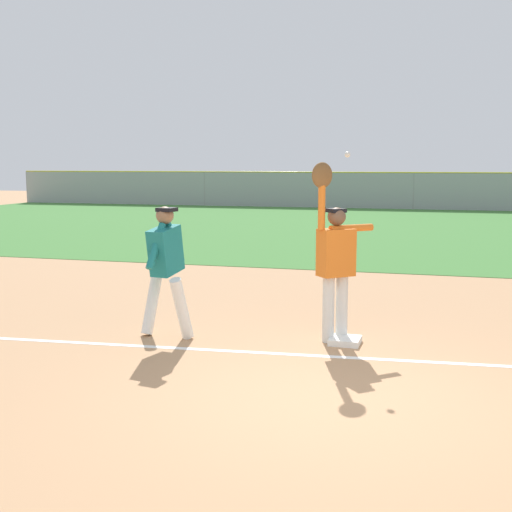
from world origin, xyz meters
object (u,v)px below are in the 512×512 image
object	(u,v)px
runner	(166,262)
parked_car_black	(280,191)
parked_car_silver	(184,190)
parked_car_green	(499,193)
fielder	(335,255)
first_base	(345,341)
baseball	(348,154)
parked_car_white	(381,191)

from	to	relation	value
runner	parked_car_black	distance (m)	30.18
parked_car_silver	parked_car_green	world-z (taller)	same
fielder	parked_car_silver	xyz separation A→B (m)	(-13.51, 29.28, -0.45)
parked_car_black	runner	bearing A→B (deg)	-75.96
parked_car_silver	parked_car_green	size ratio (longest dim) A/B	1.00
first_base	parked_car_black	xyz separation A→B (m)	(-7.66, 29.41, 0.63)
runner	parked_car_black	bearing A→B (deg)	110.30
parked_car_black	parked_car_green	world-z (taller)	same
fielder	parked_car_green	distance (m)	29.31
first_base	fielder	bearing A→B (deg)	151.95
parked_car_silver	parked_car_black	size ratio (longest dim) A/B	1.00
parked_car_black	parked_car_green	xyz separation A→B (m)	(12.13, -0.38, 0.00)
baseball	parked_car_black	distance (m)	30.16
first_base	parked_car_silver	distance (m)	32.40
first_base	parked_car_green	distance (m)	29.38
baseball	parked_car_silver	distance (m)	32.17
baseball	parked_car_black	world-z (taller)	baseball
baseball	parked_car_green	bearing A→B (deg)	81.07
parked_car_black	parked_car_green	distance (m)	12.13
first_base	runner	size ratio (longest dim) A/B	0.22
fielder	parked_car_green	world-z (taller)	fielder
parked_car_white	first_base	bearing A→B (deg)	-87.84
fielder	baseball	xyz separation A→B (m)	(0.11, 0.18, 1.25)
fielder	runner	world-z (taller)	fielder
runner	parked_car_black	world-z (taller)	runner
fielder	parked_car_black	world-z (taller)	fielder
first_base	parked_car_green	world-z (taller)	parked_car_green
fielder	parked_car_white	xyz separation A→B (m)	(-1.68, 29.60, -0.45)
first_base	parked_car_white	xyz separation A→B (m)	(-1.84, 29.69, 0.63)
runner	baseball	size ratio (longest dim) A/B	23.24
first_base	baseball	bearing A→B (deg)	100.34
fielder	baseball	size ratio (longest dim) A/B	30.81
fielder	parked_car_white	world-z (taller)	fielder
runner	parked_car_silver	xyz separation A→B (m)	(-11.37, 29.66, -0.32)
parked_car_silver	parked_car_white	bearing A→B (deg)	5.71
baseball	fielder	bearing A→B (deg)	-121.60
fielder	runner	size ratio (longest dim) A/B	1.33
fielder	parked_car_black	size ratio (longest dim) A/B	0.50
parked_car_silver	parked_car_black	bearing A→B (deg)	4.54
first_base	parked_car_white	bearing A→B (deg)	93.55
fielder	parked_car_white	distance (m)	29.66
runner	parked_car_white	size ratio (longest dim) A/B	0.39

